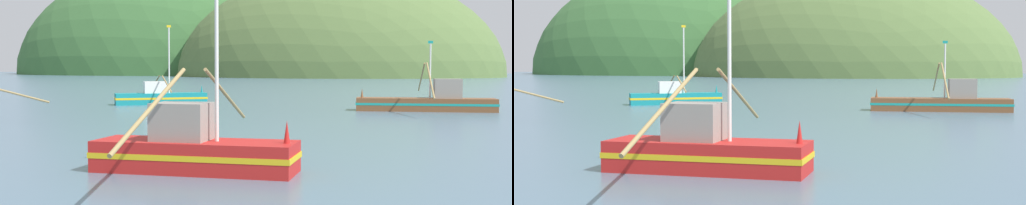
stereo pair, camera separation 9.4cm
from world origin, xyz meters
TOP-DOWN VIEW (x-y plane):
  - hill_mid_left at (-95.11, 247.20)m, footprint 150.51×120.41m
  - hill_far_center at (-26.94, 200.60)m, footprint 104.09×83.27m
  - fishing_boat_red at (0.09, 13.47)m, footprint 6.50×11.62m
  - fishing_boat_brown at (6.42, 43.57)m, footprint 10.26×14.67m
  - fishing_boat_teal at (-16.01, 45.52)m, footprint 7.54×9.27m

SIDE VIEW (x-z plane):
  - hill_mid_left at x=-95.11m, z-range -48.25..48.25m
  - hill_far_center at x=-26.94m, z-range -33.46..33.46m
  - fishing_boat_teal at x=-16.01m, z-range -2.76..4.07m
  - fishing_boat_brown at x=6.42m, z-range -1.90..3.26m
  - fishing_boat_red at x=0.09m, z-range -2.62..4.02m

